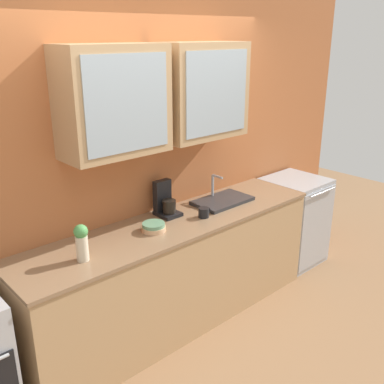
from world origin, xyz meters
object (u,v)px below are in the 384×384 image
(sink_faucet, at_px, (222,200))
(cup_near_sink, at_px, (204,212))
(dishwasher, at_px, (293,220))
(coffee_maker, at_px, (165,202))
(vase, at_px, (82,241))
(bowl_stack, at_px, (154,227))

(sink_faucet, relative_size, cup_near_sink, 4.33)
(dishwasher, xyz_separation_m, coffee_maker, (-1.61, 0.18, 0.57))
(vase, bearing_deg, coffee_maker, 15.14)
(sink_faucet, height_order, coffee_maker, coffee_maker)
(cup_near_sink, xyz_separation_m, dishwasher, (1.42, 0.08, -0.51))
(dishwasher, bearing_deg, sink_faucet, 176.76)
(dishwasher, bearing_deg, cup_near_sink, -176.85)
(coffee_maker, bearing_deg, bowl_stack, -145.01)
(bowl_stack, bearing_deg, sink_faucet, 4.93)
(vase, height_order, coffee_maker, coffee_maker)
(vase, distance_m, cup_near_sink, 1.11)
(coffee_maker, bearing_deg, dishwasher, -6.42)
(bowl_stack, bearing_deg, cup_near_sink, -7.95)
(bowl_stack, xyz_separation_m, coffee_maker, (0.28, 0.19, 0.08))
(sink_faucet, relative_size, coffee_maker, 1.81)
(cup_near_sink, distance_m, coffee_maker, 0.33)
(sink_faucet, xyz_separation_m, dishwasher, (1.05, -0.06, -0.48))
(vase, bearing_deg, sink_faucet, 4.88)
(vase, bearing_deg, cup_near_sink, -0.62)
(bowl_stack, distance_m, cup_near_sink, 0.48)
(bowl_stack, bearing_deg, vase, -175.18)
(vase, relative_size, dishwasher, 0.28)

